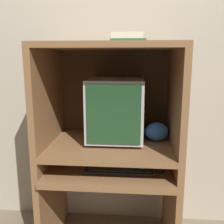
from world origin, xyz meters
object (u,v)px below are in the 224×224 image
object	(u,v)px
snack_bag	(156,132)
book_stack	(128,38)
crt_monitor	(116,109)
keyboard	(119,169)
mouse	(160,171)

from	to	relation	value
snack_bag	book_stack	world-z (taller)	book_stack
crt_monitor	snack_bag	world-z (taller)	crt_monitor
book_stack	crt_monitor	bearing A→B (deg)	117.10
keyboard	book_stack	bearing A→B (deg)	43.60
crt_monitor	keyboard	size ratio (longest dim) A/B	1.00
snack_bag	book_stack	size ratio (longest dim) A/B	0.79
snack_bag	crt_monitor	bearing A→B (deg)	-179.98
mouse	book_stack	xyz separation A→B (m)	(-0.22, 0.05, 0.83)
crt_monitor	book_stack	xyz separation A→B (m)	(0.08, -0.16, 0.47)
mouse	book_stack	distance (m)	0.86
crt_monitor	snack_bag	bearing A→B (deg)	0.02
crt_monitor	keyboard	xyz separation A→B (m)	(0.04, -0.21, -0.36)
mouse	book_stack	bearing A→B (deg)	168.10
crt_monitor	mouse	distance (m)	0.51
keyboard	snack_bag	size ratio (longest dim) A/B	2.68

